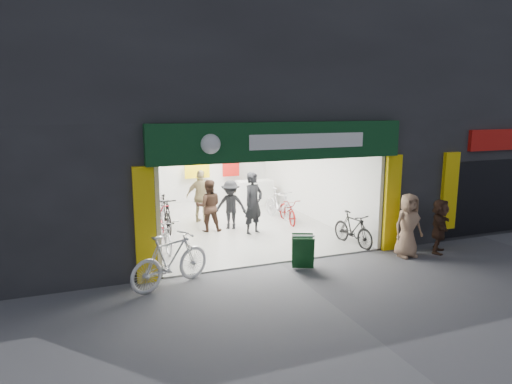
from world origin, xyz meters
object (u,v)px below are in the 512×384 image
sandwich_board (303,251)px  bike_left_front (164,234)px  parked_bike (171,260)px  pedestrian_near (408,225)px  bike_right_front (353,229)px

sandwich_board → bike_left_front: bearing=160.6°
parked_bike → pedestrian_near: size_ratio=1.19×
parked_bike → pedestrian_near: pedestrian_near is taller
bike_left_front → sandwich_board: (2.88, -2.62, -0.02)m
bike_left_front → sandwich_board: 3.90m
bike_right_front → sandwich_board: 2.39m
bike_right_front → pedestrian_near: 1.56m
pedestrian_near → sandwich_board: pedestrian_near is taller
pedestrian_near → sandwich_board: (-2.92, 0.20, -0.40)m
bike_right_front → parked_bike: bearing=-176.2°
parked_bike → sandwich_board: size_ratio=2.49×
bike_right_front → pedestrian_near: (0.80, -1.30, 0.35)m
parked_bike → sandwich_board: parked_bike is taller
bike_right_front → pedestrian_near: pedestrian_near is taller
pedestrian_near → sandwich_board: size_ratio=2.09×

